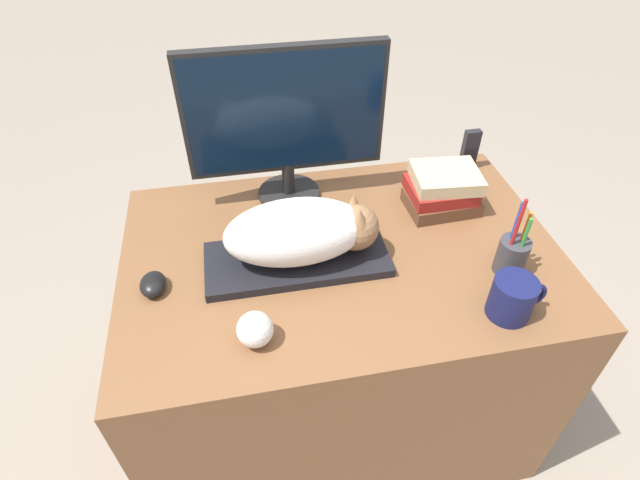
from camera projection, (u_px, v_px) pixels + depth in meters
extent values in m
cube|color=brown|center=(338.00, 339.00, 1.54)|extent=(1.13, 0.75, 0.75)
cube|color=black|center=(297.00, 260.00, 1.25)|extent=(0.46, 0.19, 0.02)
ellipsoid|color=white|center=(296.00, 232.00, 1.19)|extent=(0.35, 0.17, 0.16)
sphere|color=olive|center=(356.00, 227.00, 1.22)|extent=(0.12, 0.12, 0.12)
cone|color=olive|center=(360.00, 217.00, 1.16)|extent=(0.04, 0.04, 0.05)
cone|color=olive|center=(354.00, 202.00, 1.20)|extent=(0.04, 0.04, 0.05)
cylinder|color=black|center=(289.00, 193.00, 1.47)|extent=(0.18, 0.18, 0.02)
cylinder|color=black|center=(288.00, 177.00, 1.43)|extent=(0.04, 0.04, 0.10)
cube|color=black|center=(285.00, 111.00, 1.30)|extent=(0.53, 0.03, 0.34)
cube|color=black|center=(285.00, 113.00, 1.29)|extent=(0.51, 0.01, 0.32)
ellipsoid|color=black|center=(153.00, 284.00, 1.18)|extent=(0.06, 0.08, 0.04)
cylinder|color=#141947|center=(512.00, 298.00, 1.11)|extent=(0.10, 0.10, 0.10)
torus|color=#141947|center=(532.00, 295.00, 1.11)|extent=(0.07, 0.01, 0.07)
cylinder|color=#38383D|center=(512.00, 256.00, 1.21)|extent=(0.07, 0.07, 0.09)
cylinder|color=orange|center=(523.00, 236.00, 1.18)|extent=(0.01, 0.01, 0.14)
cylinder|color=#1E47B2|center=(514.00, 230.00, 1.18)|extent=(0.01, 0.01, 0.16)
cylinder|color=#B21E1E|center=(515.00, 232.00, 1.15)|extent=(0.01, 0.01, 0.19)
cylinder|color=#338C38|center=(523.00, 242.00, 1.16)|extent=(0.01, 0.01, 0.14)
sphere|color=silver|center=(255.00, 329.00, 1.05)|extent=(0.08, 0.08, 0.08)
cube|color=black|center=(470.00, 150.00, 1.54)|extent=(0.05, 0.02, 0.13)
cube|color=black|center=(470.00, 157.00, 1.55)|extent=(0.03, 0.00, 0.06)
cube|color=brown|center=(441.00, 202.00, 1.42)|extent=(0.20, 0.15, 0.04)
cube|color=maroon|center=(440.00, 190.00, 1.40)|extent=(0.18, 0.15, 0.04)
cube|color=#C6B284|center=(446.00, 177.00, 1.38)|extent=(0.19, 0.16, 0.04)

